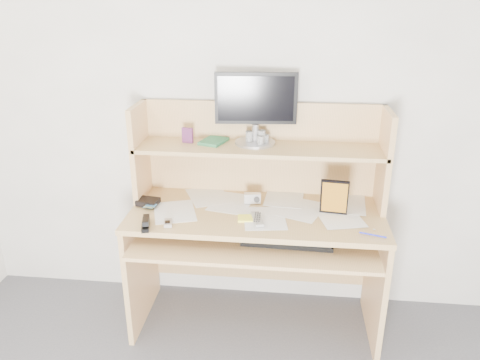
# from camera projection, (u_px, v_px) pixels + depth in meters

# --- Properties ---
(back_wall) EXTENTS (3.60, 0.04, 2.50)m
(back_wall) POSITION_uv_depth(u_px,v_px,m) (262.00, 109.00, 2.69)
(back_wall) COLOR silver
(back_wall) RESTS_ON floor
(desk) EXTENTS (1.40, 0.70, 1.30)m
(desk) POSITION_uv_depth(u_px,v_px,m) (257.00, 214.00, 2.68)
(desk) COLOR tan
(desk) RESTS_ON floor
(paper_clutter) EXTENTS (1.32, 0.54, 0.01)m
(paper_clutter) POSITION_uv_depth(u_px,v_px,m) (256.00, 211.00, 2.58)
(paper_clutter) COLOR silver
(paper_clutter) RESTS_ON desk
(keyboard) EXTENTS (0.48, 0.19, 0.03)m
(keyboard) POSITION_uv_depth(u_px,v_px,m) (287.00, 239.00, 2.47)
(keyboard) COLOR black
(keyboard) RESTS_ON desk
(tv_remote) EXTENTS (0.08, 0.17, 0.02)m
(tv_remote) POSITION_uv_depth(u_px,v_px,m) (257.00, 219.00, 2.47)
(tv_remote) COLOR gray
(tv_remote) RESTS_ON paper_clutter
(flip_phone) EXTENTS (0.06, 0.08, 0.02)m
(flip_phone) POSITION_uv_depth(u_px,v_px,m) (168.00, 222.00, 2.43)
(flip_phone) COLOR #A9A8AB
(flip_phone) RESTS_ON paper_clutter
(stapler) EXTENTS (0.07, 0.14, 0.04)m
(stapler) POSITION_uv_depth(u_px,v_px,m) (145.00, 223.00, 2.40)
(stapler) COLOR black
(stapler) RESTS_ON paper_clutter
(wallet) EXTENTS (0.13, 0.11, 0.03)m
(wallet) POSITION_uv_depth(u_px,v_px,m) (148.00, 202.00, 2.66)
(wallet) COLOR black
(wallet) RESTS_ON paper_clutter
(sticky_note_pad) EXTENTS (0.09, 0.09, 0.01)m
(sticky_note_pad) POSITION_uv_depth(u_px,v_px,m) (245.00, 218.00, 2.50)
(sticky_note_pad) COLOR #FFE743
(sticky_note_pad) RESTS_ON desk
(digital_camera) EXTENTS (0.10, 0.05, 0.06)m
(digital_camera) POSITION_uv_depth(u_px,v_px,m) (252.00, 198.00, 2.67)
(digital_camera) COLOR silver
(digital_camera) RESTS_ON paper_clutter
(game_case) EXTENTS (0.15, 0.03, 0.21)m
(game_case) POSITION_uv_depth(u_px,v_px,m) (334.00, 197.00, 2.50)
(game_case) COLOR black
(game_case) RESTS_ON paper_clutter
(blue_pen) EXTENTS (0.13, 0.05, 0.01)m
(blue_pen) POSITION_uv_depth(u_px,v_px,m) (373.00, 235.00, 2.32)
(blue_pen) COLOR #1B24D0
(blue_pen) RESTS_ON paper_clutter
(card_box) EXTENTS (0.07, 0.03, 0.09)m
(card_box) POSITION_uv_depth(u_px,v_px,m) (188.00, 135.00, 2.65)
(card_box) COLOR maroon
(card_box) RESTS_ON desk
(shelf_book) EXTENTS (0.17, 0.19, 0.02)m
(shelf_book) POSITION_uv_depth(u_px,v_px,m) (214.00, 141.00, 2.66)
(shelf_book) COLOR #378944
(shelf_book) RESTS_ON desk
(chip_stack_a) EXTENTS (0.06, 0.06, 0.06)m
(chip_stack_a) POSITION_uv_depth(u_px,v_px,m) (261.00, 141.00, 2.60)
(chip_stack_a) COLOR black
(chip_stack_a) RESTS_ON desk
(chip_stack_b) EXTENTS (0.05, 0.05, 0.07)m
(chip_stack_b) POSITION_uv_depth(u_px,v_px,m) (249.00, 138.00, 2.63)
(chip_stack_b) COLOR silver
(chip_stack_b) RESTS_ON desk
(chip_stack_c) EXTENTS (0.06, 0.06, 0.05)m
(chip_stack_c) POSITION_uv_depth(u_px,v_px,m) (265.00, 139.00, 2.63)
(chip_stack_c) COLOR black
(chip_stack_c) RESTS_ON desk
(chip_stack_d) EXTENTS (0.05, 0.05, 0.08)m
(chip_stack_d) POSITION_uv_depth(u_px,v_px,m) (261.00, 137.00, 2.63)
(chip_stack_d) COLOR white
(chip_stack_d) RESTS_ON desk
(monitor) EXTENTS (0.46, 0.23, 0.40)m
(monitor) POSITION_uv_depth(u_px,v_px,m) (256.00, 106.00, 2.59)
(monitor) COLOR #B4B3B9
(monitor) RESTS_ON desk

